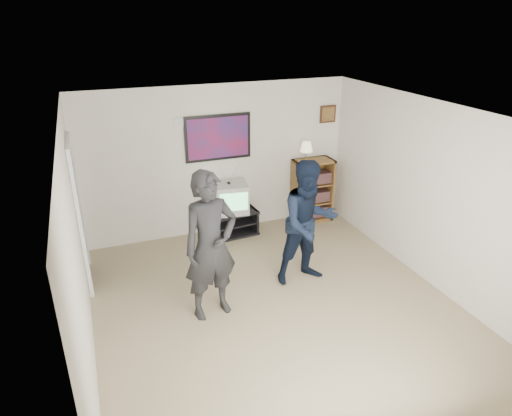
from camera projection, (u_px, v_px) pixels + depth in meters
room_shell at (268, 210)px, 5.70m from camera, size 4.51×5.00×2.51m
media_stand at (231, 223)px, 7.76m from camera, size 0.90×0.55×0.43m
crt_television at (229, 198)px, 7.57m from camera, size 0.65×0.57×0.50m
bookshelf at (312, 191)px, 8.17m from camera, size 0.69×0.40×1.14m
table_lamp at (306, 152)px, 7.81m from camera, size 0.22×0.22×0.34m
person_tall at (211, 246)px, 5.46m from camera, size 0.76×0.57×1.89m
person_short at (308, 223)px, 6.20m from camera, size 0.88×0.69×1.77m
controller_left at (207, 224)px, 5.59m from camera, size 0.03×0.12×0.03m
controller_right at (300, 201)px, 6.30m from camera, size 0.04×0.12×0.03m
poster at (218, 138)px, 7.36m from camera, size 1.10×0.03×0.75m
air_vent at (183, 122)px, 7.06m from camera, size 0.28×0.02×0.14m
small_picture at (328, 114)px, 7.93m from camera, size 0.30×0.03×0.30m
doorway at (79, 216)px, 6.14m from camera, size 0.03×0.85×2.00m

